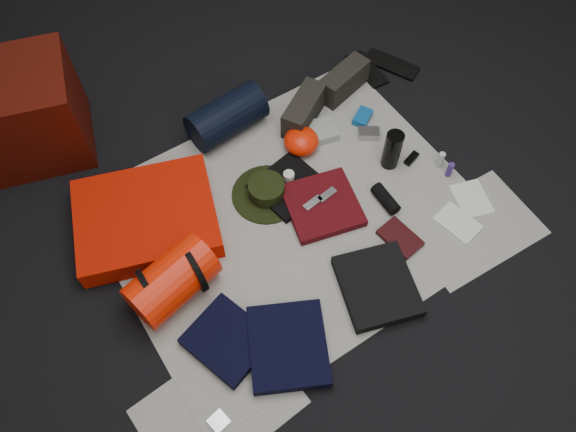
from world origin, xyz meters
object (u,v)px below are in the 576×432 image
stuff_sack (172,281)px  paperback_book (400,238)px  navy_duffel (227,117)px  water_bottle (392,150)px  red_cabinet (20,114)px  sleeping_pad (147,218)px  compact_camera (369,134)px

stuff_sack → paperback_book: stuff_sack is taller
stuff_sack → navy_duffel: bearing=45.5°
water_bottle → paperback_book: bearing=-122.2°
navy_duffel → red_cabinet: bearing=146.5°
stuff_sack → water_bottle: stuff_sack is taller
red_cabinet → sleeping_pad: red_cabinet is taller
red_cabinet → compact_camera: 1.66m
sleeping_pad → stuff_sack: stuff_sack is taller
sleeping_pad → stuff_sack: bearing=-97.7°
navy_duffel → compact_camera: 0.71m
navy_duffel → compact_camera: (0.56, -0.42, -0.08)m
red_cabinet → sleeping_pad: 0.79m
water_bottle → sleeping_pad: bearing=163.7°
red_cabinet → water_bottle: red_cabinet is taller
red_cabinet → compact_camera: bearing=-14.8°
navy_duffel → water_bottle: (0.55, -0.61, 0.01)m
stuff_sack → paperback_book: 1.01m
compact_camera → paperback_book: compact_camera is taller
compact_camera → paperback_book: 0.60m
sleeping_pad → water_bottle: (1.13, -0.33, 0.05)m
stuff_sack → water_bottle: 1.17m
navy_duffel → paperback_book: navy_duffel is taller
sleeping_pad → paperback_book: bearing=-37.3°
stuff_sack → navy_duffel: size_ratio=0.96×
red_cabinet → stuff_sack: red_cabinet is taller
water_bottle → red_cabinet: bearing=142.7°
sleeping_pad → paperback_book: size_ratio=3.29×
sleeping_pad → stuff_sack: 0.37m
water_bottle → paperback_book: size_ratio=1.14×
navy_duffel → sleeping_pad: bearing=-159.8°
water_bottle → paperback_book: 0.43m
stuff_sack → water_bottle: bearing=1.5°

